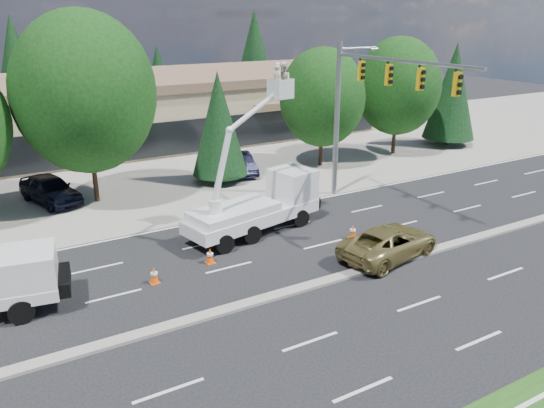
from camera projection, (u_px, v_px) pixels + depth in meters
ground at (265, 300)px, 20.53m from camera, size 140.00×140.00×0.00m
concrete_apron at (125, 173)px, 36.86m from camera, size 140.00×22.00×0.01m
road_median at (265, 299)px, 20.51m from camera, size 120.00×0.55×0.12m
strip_mall at (90, 111)px, 44.05m from camera, size 50.40×15.40×5.50m
tree_front_d at (85, 93)px, 29.23m from camera, size 7.81×7.81×10.83m
tree_front_e at (219, 124)px, 33.82m from camera, size 3.62×3.62×7.14m
tree_front_f at (322, 98)px, 37.20m from camera, size 6.04×6.04×8.38m
tree_front_g at (398, 86)px, 40.36m from camera, size 6.45×6.45×8.95m
tree_front_h at (453, 91)px, 43.42m from camera, size 4.23×4.23×8.34m
tree_back_b at (17, 67)px, 51.06m from camera, size 5.30×5.30×10.46m
tree_back_c at (159, 77)px, 58.17m from camera, size 3.71×3.71×7.31m
tree_back_d at (255, 54)px, 63.12m from camera, size 5.57×5.57×10.98m
signal_mast at (362, 99)px, 28.92m from camera, size 2.76×10.16×9.00m
bucket_truck at (263, 196)px, 26.69m from camera, size 7.60×3.66×8.29m
traffic_cone_b at (154, 275)px, 21.73m from camera, size 0.40×0.40×0.70m
traffic_cone_c at (210, 256)px, 23.48m from camera, size 0.40×0.40×0.70m
traffic_cone_d at (353, 232)px, 26.09m from camera, size 0.40×0.40×0.70m
minivan at (389, 242)px, 23.96m from camera, size 5.49×3.26×1.43m
parked_car_west at (50, 189)px, 30.85m from camera, size 3.38×5.24×1.66m
parked_car_east at (241, 163)px, 36.63m from camera, size 2.27×4.44×1.39m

